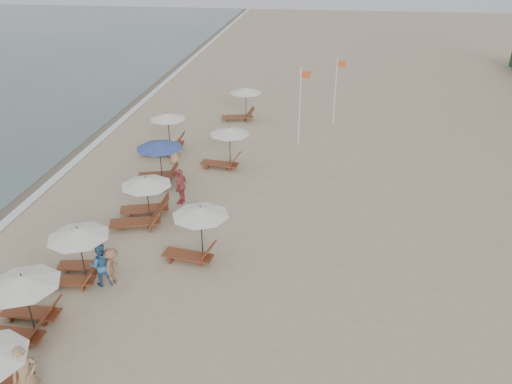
# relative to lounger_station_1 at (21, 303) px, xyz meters

# --- Properties ---
(ground) EXTENTS (160.00, 160.00, 0.00)m
(ground) POSITION_rel_lounger_station_1_xyz_m (6.50, 0.33, -1.11)
(ground) COLOR tan
(ground) RESTS_ON ground
(wet_sand_band) EXTENTS (3.20, 140.00, 0.01)m
(wet_sand_band) POSITION_rel_lounger_station_1_xyz_m (-6.00, 10.33, -1.11)
(wet_sand_band) COLOR #6B5E4C
(wet_sand_band) RESTS_ON ground
(foam_line) EXTENTS (0.50, 140.00, 0.02)m
(foam_line) POSITION_rel_lounger_station_1_xyz_m (-4.70, 10.33, -1.10)
(foam_line) COLOR white
(foam_line) RESTS_ON ground
(lounger_station_1) EXTENTS (2.58, 2.30, 2.17)m
(lounger_station_1) POSITION_rel_lounger_station_1_xyz_m (0.00, 0.00, 0.00)
(lounger_station_1) COLOR brown
(lounger_station_1) RESTS_ON ground
(lounger_station_2) EXTENTS (2.47, 2.24, 2.18)m
(lounger_station_2) POSITION_rel_lounger_station_1_xyz_m (0.48, 2.87, 0.06)
(lounger_station_2) COLOR brown
(lounger_station_2) RESTS_ON ground
(lounger_station_3) EXTENTS (2.79, 2.62, 2.16)m
(lounger_station_3) POSITION_rel_lounger_station_1_xyz_m (1.39, 7.27, -0.11)
(lounger_station_3) COLOR brown
(lounger_station_3) RESTS_ON ground
(lounger_station_4) EXTENTS (2.72, 2.37, 2.35)m
(lounger_station_4) POSITION_rel_lounger_station_1_xyz_m (0.87, 11.03, 0.07)
(lounger_station_4) COLOR brown
(lounger_station_4) RESTS_ON ground
(lounger_station_5) EXTENTS (2.67, 2.26, 2.37)m
(lounger_station_5) POSITION_rel_lounger_station_1_xyz_m (-0.05, 15.33, -0.10)
(lounger_station_5) COLOR brown
(lounger_station_5) RESTS_ON ground
(inland_station_0) EXTENTS (2.72, 2.24, 2.22)m
(inland_station_0) POSITION_rel_lounger_station_1_xyz_m (4.44, 4.73, 0.25)
(inland_station_0) COLOR brown
(inland_station_0) RESTS_ON ground
(inland_station_1) EXTENTS (2.77, 2.24, 2.22)m
(inland_station_1) POSITION_rel_lounger_station_1_xyz_m (3.91, 13.60, 0.22)
(inland_station_1) COLOR brown
(inland_station_1) RESTS_ON ground
(inland_station_2) EXTENTS (2.85, 2.24, 2.22)m
(inland_station_2) POSITION_rel_lounger_station_1_xyz_m (3.53, 21.62, 0.19)
(inland_station_2) COLOR brown
(inland_station_2) RESTS_ON ground
(beachgoer_near) EXTENTS (0.82, 0.81, 1.91)m
(beachgoer_near) POSITION_rel_lounger_station_1_xyz_m (1.63, -2.64, -0.16)
(beachgoer_near) COLOR #A38058
(beachgoer_near) RESTS_ON ground
(beachgoer_mid_a) EXTENTS (1.01, 0.91, 1.71)m
(beachgoer_mid_a) POSITION_rel_lounger_station_1_xyz_m (1.46, 2.65, -0.26)
(beachgoer_mid_a) COLOR teal
(beachgoer_mid_a) RESTS_ON ground
(beachgoer_mid_b) EXTENTS (0.70, 1.04, 1.49)m
(beachgoer_mid_b) POSITION_rel_lounger_station_1_xyz_m (1.84, 2.73, -0.37)
(beachgoer_mid_b) COLOR #91614A
(beachgoer_mid_b) RESTS_ON ground
(beachgoer_far_a) EXTENTS (0.58, 1.09, 1.78)m
(beachgoer_far_a) POSITION_rel_lounger_station_1_xyz_m (2.64, 9.18, -0.22)
(beachgoer_far_a) COLOR #BC4B4B
(beachgoer_far_a) RESTS_ON ground
(beachgoer_far_b) EXTENTS (0.83, 0.90, 1.55)m
(beachgoer_far_b) POSITION_rel_lounger_station_1_xyz_m (1.06, 13.62, -0.34)
(beachgoer_far_b) COLOR tan
(beachgoer_far_b) RESTS_ON ground
(flag_pole_near) EXTENTS (0.60, 0.08, 4.74)m
(flag_pole_near) POSITION_rel_lounger_station_1_xyz_m (7.72, 17.34, 1.51)
(flag_pole_near) COLOR silver
(flag_pole_near) RESTS_ON ground
(flag_pole_far) EXTENTS (0.60, 0.08, 4.45)m
(flag_pole_far) POSITION_rel_lounger_station_1_xyz_m (9.82, 21.61, 1.36)
(flag_pole_far) COLOR silver
(flag_pole_far) RESTS_ON ground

